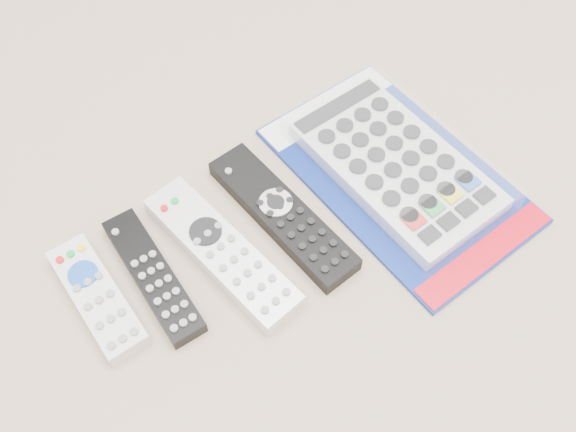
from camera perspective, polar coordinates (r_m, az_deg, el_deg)
remote_small_grey at (r=0.74m, az=-16.60°, el=-6.95°), size 0.05×0.16×0.02m
remote_slim_black at (r=0.74m, az=-11.89°, el=-5.23°), size 0.05×0.18×0.02m
remote_silver_dvd at (r=0.74m, az=-5.89°, el=-3.20°), size 0.08×0.23×0.03m
remote_large_black at (r=0.76m, az=-0.47°, el=0.11°), size 0.07×0.23×0.02m
jumbo_remote_packaged at (r=0.81m, az=9.63°, el=4.56°), size 0.21×0.33×0.04m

